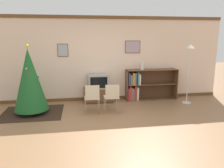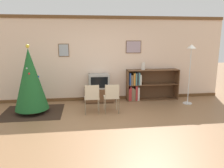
{
  "view_description": "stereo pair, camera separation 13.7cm",
  "coord_description": "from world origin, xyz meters",
  "px_view_note": "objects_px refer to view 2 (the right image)",
  "views": [
    {
      "loc": [
        -0.68,
        -4.53,
        2.04
      ],
      "look_at": [
        0.23,
        1.36,
        0.76
      ],
      "focal_mm": 35.0,
      "sensor_mm": 36.0,
      "label": 1
    },
    {
      "loc": [
        -0.54,
        -4.55,
        2.04
      ],
      "look_at": [
        0.23,
        1.36,
        0.76
      ],
      "focal_mm": 35.0,
      "sensor_mm": 36.0,
      "label": 2
    }
  ],
  "objects_px": {
    "tv_console": "(99,95)",
    "folding_chair_right": "(112,96)",
    "bookshelf": "(143,85)",
    "television": "(99,81)",
    "standing_lamp": "(191,59)",
    "vase": "(143,66)",
    "christmas_tree": "(30,80)",
    "folding_chair_left": "(92,97)"
  },
  "relations": [
    {
      "from": "folding_chair_left",
      "to": "vase",
      "type": "xyz_separation_m",
      "value": [
        1.72,
        1.16,
        0.66
      ]
    },
    {
      "from": "standing_lamp",
      "to": "folding_chair_left",
      "type": "bearing_deg",
      "value": -169.48
    },
    {
      "from": "folding_chair_left",
      "to": "bookshelf",
      "type": "bearing_deg",
      "value": 33.97
    },
    {
      "from": "christmas_tree",
      "to": "vase",
      "type": "height_order",
      "value": "christmas_tree"
    },
    {
      "from": "christmas_tree",
      "to": "bookshelf",
      "type": "relative_size",
      "value": 1.09
    },
    {
      "from": "folding_chair_right",
      "to": "bookshelf",
      "type": "relative_size",
      "value": 0.48
    },
    {
      "from": "tv_console",
      "to": "folding_chair_left",
      "type": "height_order",
      "value": "folding_chair_left"
    },
    {
      "from": "christmas_tree",
      "to": "tv_console",
      "type": "xyz_separation_m",
      "value": [
        1.9,
        0.77,
        -0.7
      ]
    },
    {
      "from": "folding_chair_left",
      "to": "vase",
      "type": "distance_m",
      "value": 2.18
    },
    {
      "from": "bookshelf",
      "to": "vase",
      "type": "distance_m",
      "value": 0.64
    },
    {
      "from": "folding_chair_right",
      "to": "standing_lamp",
      "type": "height_order",
      "value": "standing_lamp"
    },
    {
      "from": "christmas_tree",
      "to": "folding_chair_left",
      "type": "distance_m",
      "value": 1.73
    },
    {
      "from": "folding_chair_left",
      "to": "standing_lamp",
      "type": "bearing_deg",
      "value": 10.52
    },
    {
      "from": "television",
      "to": "bookshelf",
      "type": "bearing_deg",
      "value": 2.54
    },
    {
      "from": "christmas_tree",
      "to": "standing_lamp",
      "type": "distance_m",
      "value": 4.67
    },
    {
      "from": "folding_chair_left",
      "to": "folding_chair_right",
      "type": "height_order",
      "value": "same"
    },
    {
      "from": "tv_console",
      "to": "folding_chair_left",
      "type": "distance_m",
      "value": 1.16
    },
    {
      "from": "tv_console",
      "to": "folding_chair_right",
      "type": "relative_size",
      "value": 1.13
    },
    {
      "from": "standing_lamp",
      "to": "vase",
      "type": "bearing_deg",
      "value": 154.94
    },
    {
      "from": "christmas_tree",
      "to": "standing_lamp",
      "type": "height_order",
      "value": "christmas_tree"
    },
    {
      "from": "folding_chair_right",
      "to": "bookshelf",
      "type": "xyz_separation_m",
      "value": [
        1.19,
        1.16,
        0.01
      ]
    },
    {
      "from": "folding_chair_left",
      "to": "vase",
      "type": "bearing_deg",
      "value": 34.13
    },
    {
      "from": "folding_chair_right",
      "to": "folding_chair_left",
      "type": "bearing_deg",
      "value": 180.0
    },
    {
      "from": "christmas_tree",
      "to": "folding_chair_right",
      "type": "xyz_separation_m",
      "value": [
        2.17,
        -0.33,
        -0.46
      ]
    },
    {
      "from": "vase",
      "to": "christmas_tree",
      "type": "bearing_deg",
      "value": -165.99
    },
    {
      "from": "bookshelf",
      "to": "standing_lamp",
      "type": "height_order",
      "value": "standing_lamp"
    },
    {
      "from": "christmas_tree",
      "to": "television",
      "type": "distance_m",
      "value": 2.07
    },
    {
      "from": "bookshelf",
      "to": "vase",
      "type": "xyz_separation_m",
      "value": [
        -0.01,
        -0.0,
        0.64
      ]
    },
    {
      "from": "folding_chair_left",
      "to": "bookshelf",
      "type": "relative_size",
      "value": 0.48
    },
    {
      "from": "tv_console",
      "to": "folding_chair_right",
      "type": "height_order",
      "value": "folding_chair_right"
    },
    {
      "from": "tv_console",
      "to": "folding_chair_right",
      "type": "bearing_deg",
      "value": -76.38
    },
    {
      "from": "christmas_tree",
      "to": "television",
      "type": "height_order",
      "value": "christmas_tree"
    },
    {
      "from": "vase",
      "to": "standing_lamp",
      "type": "xyz_separation_m",
      "value": [
        1.29,
        -0.6,
        0.28
      ]
    },
    {
      "from": "folding_chair_right",
      "to": "standing_lamp",
      "type": "distance_m",
      "value": 2.71
    },
    {
      "from": "tv_console",
      "to": "folding_chair_left",
      "type": "xyz_separation_m",
      "value": [
        -0.27,
        -1.1,
        0.24
      ]
    },
    {
      "from": "television",
      "to": "standing_lamp",
      "type": "xyz_separation_m",
      "value": [
        2.74,
        -0.54,
        0.73
      ]
    },
    {
      "from": "christmas_tree",
      "to": "vase",
      "type": "bearing_deg",
      "value": 14.01
    },
    {
      "from": "tv_console",
      "to": "standing_lamp",
      "type": "bearing_deg",
      "value": -11.2
    },
    {
      "from": "folding_chair_right",
      "to": "standing_lamp",
      "type": "bearing_deg",
      "value": 12.72
    },
    {
      "from": "christmas_tree",
      "to": "standing_lamp",
      "type": "bearing_deg",
      "value": 2.84
    },
    {
      "from": "folding_chair_right",
      "to": "christmas_tree",
      "type": "bearing_deg",
      "value": 171.38
    },
    {
      "from": "tv_console",
      "to": "bookshelf",
      "type": "height_order",
      "value": "bookshelf"
    }
  ]
}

